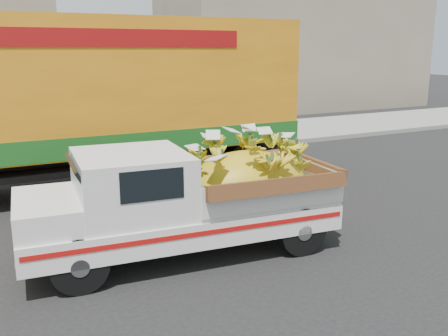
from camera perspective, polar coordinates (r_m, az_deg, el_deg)
ground at (r=8.34m, az=-10.27°, el=-8.89°), size 100.00×100.00×0.00m
curb at (r=14.18m, az=-17.94°, el=0.33°), size 60.00×0.25×0.15m
sidewalk at (r=16.22m, az=-19.24°, el=1.81°), size 60.00×4.00×0.14m
building_right at (r=27.86m, az=8.22°, el=13.08°), size 14.00×6.00×6.00m
pickup_truck at (r=7.82m, az=-2.35°, el=-3.20°), size 4.92×2.18×1.67m
semi_trailer at (r=11.34m, az=-20.91°, el=7.44°), size 12.01×2.67×3.80m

